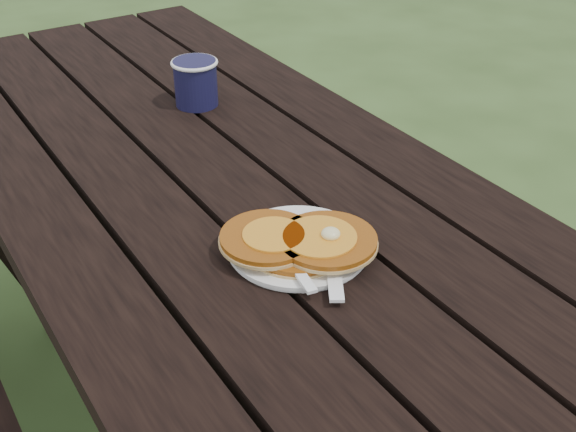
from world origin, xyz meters
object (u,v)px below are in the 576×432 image
picnic_table (222,327)px  plate (298,247)px  coffee_cup (196,80)px  pancake_stack (299,241)px

picnic_table → plate: bearing=-92.5°
plate → coffee_cup: bearing=78.7°
picnic_table → pancake_stack: bearing=-93.7°
plate → picnic_table: bearing=87.5°
plate → pancake_stack: (-0.01, -0.01, 0.02)m
picnic_table → pancake_stack: size_ratio=8.58×
picnic_table → plate: 0.49m
pancake_stack → coffee_cup: size_ratio=2.19×
picnic_table → plate: (-0.01, -0.30, 0.39)m
pancake_stack → coffee_cup: (0.12, 0.56, 0.03)m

